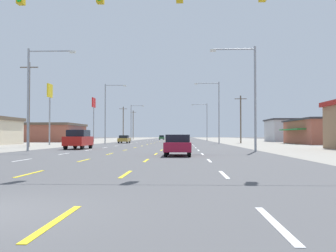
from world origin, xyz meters
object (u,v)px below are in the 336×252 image
at_px(sedan_inner_right_mid, 180,139).
at_px(hatchback_inner_left_distant_a, 162,137).
at_px(sedan_inner_right_nearest, 178,145).
at_px(streetlight_right_row_2, 205,119).
at_px(sedan_inner_right_far, 182,138).
at_px(sedan_inner_right_farthest, 183,138).
at_px(sedan_far_left_midfar, 124,139).
at_px(sedan_inner_right_farther, 181,138).
at_px(pole_sign_left_row_2, 94,107).
at_px(streetlight_left_row_2, 132,120).
at_px(streetlight_left_row_0, 33,91).
at_px(pole_sign_left_row_1, 50,99).
at_px(suv_far_left_near, 79,139).
at_px(streetlight_right_row_1, 217,108).
at_px(streetlight_left_row_1, 107,109).
at_px(streetlight_right_row_0, 250,90).

xyz_separation_m(sedan_inner_right_mid, hatchback_inner_left_distant_a, (-6.98, 67.82, 0.03)).
distance_m(sedan_inner_right_nearest, streetlight_right_row_2, 75.12).
bearing_deg(sedan_inner_right_far, sedan_inner_right_nearest, -90.03).
bearing_deg(sedan_inner_right_farthest, streetlight_right_row_2, -78.28).
bearing_deg(hatchback_inner_left_distant_a, sedan_far_left_midfar, -93.28).
bearing_deg(sedan_inner_right_nearest, sedan_inner_right_far, 89.97).
distance_m(sedan_inner_right_farther, pole_sign_left_row_2, 31.31).
distance_m(sedan_far_left_midfar, streetlight_right_row_2, 35.58).
distance_m(sedan_inner_right_farther, streetlight_right_row_2, 10.00).
bearing_deg(streetlight_right_row_2, streetlight_left_row_2, 180.00).
bearing_deg(streetlight_left_row_0, pole_sign_left_row_1, 106.16).
relative_size(suv_far_left_near, pole_sign_left_row_2, 0.50).
relative_size(sedan_inner_right_mid, streetlight_right_row_1, 0.41).
distance_m(pole_sign_left_row_2, streetlight_right_row_1, 30.29).
bearing_deg(streetlight_right_row_1, sedan_inner_right_nearest, -98.74).
bearing_deg(sedan_inner_right_mid, suv_far_left_near, -112.71).
bearing_deg(suv_far_left_near, sedan_inner_right_mid, 67.29).
xyz_separation_m(sedan_inner_right_mid, streetlight_left_row_0, (-13.02, -30.23, 4.67)).
relative_size(hatchback_inner_left_distant_a, pole_sign_left_row_1, 0.43).
distance_m(sedan_far_left_midfar, pole_sign_left_row_1, 17.96).
bearing_deg(sedan_far_left_midfar, sedan_inner_right_far, 68.81).
distance_m(sedan_far_left_midfar, streetlight_left_row_1, 6.60).
bearing_deg(sedan_inner_right_mid, sedan_far_left_midfar, 148.86).
relative_size(sedan_inner_right_farther, streetlight_right_row_0, 0.48).
bearing_deg(pole_sign_left_row_2, streetlight_left_row_0, -82.73).
height_order(sedan_inner_right_far, pole_sign_left_row_2, pole_sign_left_row_2).
bearing_deg(streetlight_right_row_1, streetlight_left_row_0, -119.90).
xyz_separation_m(sedan_far_left_midfar, streetlight_left_row_0, (-2.52, -36.58, 4.67)).
relative_size(pole_sign_left_row_1, streetlight_left_row_1, 0.85).
relative_size(suv_far_left_near, sedan_far_left_midfar, 1.09).
distance_m(sedan_inner_right_farther, streetlight_right_row_1, 40.46).
bearing_deg(pole_sign_left_row_2, streetlight_right_row_2, 34.74).
xyz_separation_m(sedan_inner_right_nearest, sedan_inner_right_farther, (-0.13, 80.50, 0.00)).
height_order(streetlight_left_row_0, streetlight_right_row_1, streetlight_right_row_1).
xyz_separation_m(sedan_inner_right_farther, streetlight_left_row_0, (-12.98, -73.31, 4.67)).
bearing_deg(sedan_inner_right_farthest, pole_sign_left_row_1, -104.79).
distance_m(suv_far_left_near, streetlight_right_row_1, 33.36).
relative_size(sedan_inner_right_mid, sedan_inner_right_far, 1.00).
height_order(sedan_inner_right_far, streetlight_right_row_0, streetlight_right_row_0).
relative_size(sedan_inner_right_far, sedan_inner_right_farther, 1.00).
bearing_deg(streetlight_right_row_2, sedan_inner_right_farthest, 101.72).
relative_size(streetlight_right_row_1, streetlight_right_row_2, 1.10).
xyz_separation_m(pole_sign_left_row_1, streetlight_left_row_1, (6.33, 11.49, -0.76)).
height_order(streetlight_left_row_0, streetlight_right_row_0, streetlight_right_row_0).
bearing_deg(suv_far_left_near, pole_sign_left_row_1, 118.30).
distance_m(sedan_inner_right_mid, streetlight_right_row_2, 38.14).
distance_m(sedan_inner_right_mid, sedan_inner_right_farther, 43.08).
height_order(sedan_inner_right_far, streetlight_left_row_0, streetlight_left_row_0).
bearing_deg(suv_far_left_near, sedan_inner_right_far, 79.82).
xyz_separation_m(hatchback_inner_left_distant_a, streetlight_left_row_0, (-6.04, -98.05, 4.65)).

